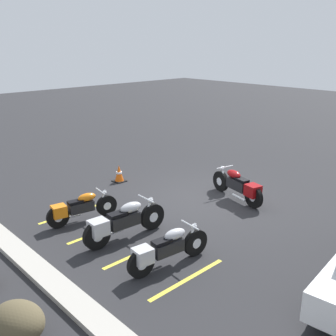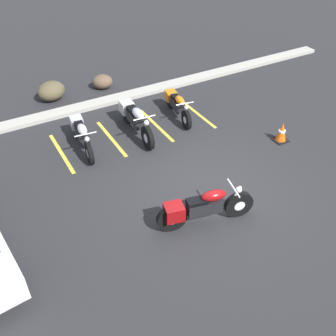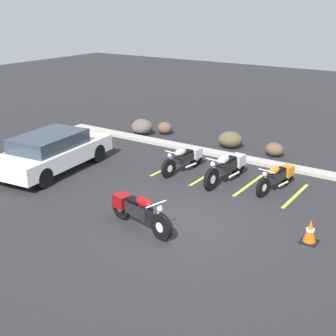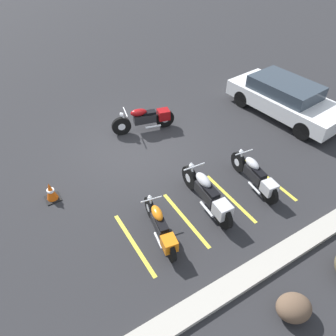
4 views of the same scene
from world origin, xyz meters
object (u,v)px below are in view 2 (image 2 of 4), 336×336
motorcycle_maroon_featured (201,208)px  parked_bike_1 (135,118)px  landscape_rock_2 (51,91)px  parked_bike_2 (177,104)px  parked_bike_0 (81,133)px  landscape_rock_1 (102,82)px  traffic_cone (282,132)px

motorcycle_maroon_featured → parked_bike_1: parked_bike_1 is taller
motorcycle_maroon_featured → landscape_rock_2: bearing=112.1°
motorcycle_maroon_featured → parked_bike_2: (1.98, 4.33, -0.05)m
motorcycle_maroon_featured → parked_bike_0: (-1.20, 4.17, -0.03)m
motorcycle_maroon_featured → parked_bike_1: 4.12m
motorcycle_maroon_featured → parked_bike_2: bearing=78.8°
parked_bike_2 → landscape_rock_2: size_ratio=2.06×
parked_bike_2 → landscape_rock_1: (-1.29, 3.00, -0.16)m
motorcycle_maroon_featured → traffic_cone: 4.19m
motorcycle_maroon_featured → parked_bike_2: size_ratio=1.12×
parked_bike_1 → parked_bike_2: bearing=102.0°
motorcycle_maroon_featured → parked_bike_2: 4.76m
parked_bike_0 → parked_bike_1: size_ratio=0.90×
landscape_rock_1 → landscape_rock_2: size_ratio=0.75×
parked_bike_1 → landscape_rock_1: bearing=178.8°
parked_bike_0 → parked_bike_1: 1.62m
parked_bike_2 → traffic_cone: (1.88, -2.71, -0.14)m
parked_bike_1 → landscape_rock_1: 3.25m
motorcycle_maroon_featured → landscape_rock_2: size_ratio=2.32×
parked_bike_1 → landscape_rock_2: (-1.54, 3.26, -0.16)m
parked_bike_2 → landscape_rock_2: bearing=-124.7°
motorcycle_maroon_featured → parked_bike_0: 4.34m
parked_bike_1 → landscape_rock_1: size_ratio=3.22×
parked_bike_2 → traffic_cone: 3.29m
motorcycle_maroon_featured → landscape_rock_2: motorcycle_maroon_featured is taller
landscape_rock_2 → traffic_cone: bearing=-49.1°
traffic_cone → parked_bike_0: bearing=153.3°
parked_bike_1 → traffic_cone: bearing=58.0°
landscape_rock_1 → motorcycle_maroon_featured: bearing=-95.4°
traffic_cone → parked_bike_2: bearing=124.7°
parked_bike_0 → landscape_rock_1: (1.89, 3.16, -0.19)m
parked_bike_0 → landscape_rock_2: bearing=-174.8°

